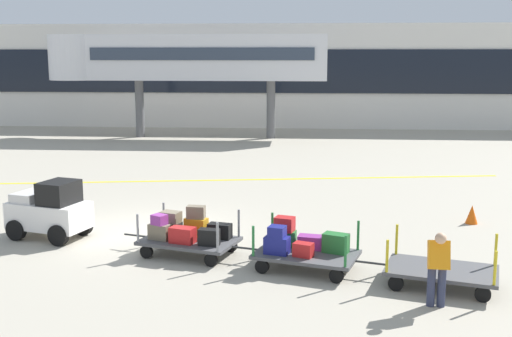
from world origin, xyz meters
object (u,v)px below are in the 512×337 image
object	(u,v)px
baggage_cart_lead	(188,233)
baggage_cart_middle	(302,246)
baggage_cart_tail	(441,271)
safety_cone_near	(472,214)
baggage_handler	(438,265)
baggage_tug	(50,211)

from	to	relation	value
baggage_cart_lead	baggage_cart_middle	xyz separation A→B (m)	(2.81, -0.82, -0.02)
baggage_cart_tail	safety_cone_near	world-z (taller)	baggage_cart_tail
baggage_cart_lead	baggage_cart_tail	size ratio (longest dim) A/B	1.00
baggage_cart_lead	baggage_handler	world-z (taller)	baggage_handler
baggage_tug	baggage_cart_tail	size ratio (longest dim) A/B	0.76
baggage_cart_tail	safety_cone_near	xyz separation A→B (m)	(1.98, 5.24, -0.07)
baggage_cart_lead	baggage_cart_middle	size ratio (longest dim) A/B	1.00
baggage_cart_middle	baggage_cart_tail	world-z (taller)	baggage_cart_middle
baggage_tug	baggage_cart_lead	world-z (taller)	baggage_tug
baggage_tug	baggage_cart_tail	distance (m)	10.17
baggage_cart_lead	baggage_cart_middle	distance (m)	2.93
baggage_cart_middle	baggage_cart_tail	distance (m)	3.12
baggage_cart_tail	baggage_tug	bearing A→B (deg)	163.30
baggage_cart_lead	baggage_handler	distance (m)	6.20
baggage_cart_lead	baggage_handler	bearing A→B (deg)	-28.42
baggage_tug	baggage_handler	xyz separation A→B (m)	(9.40, -4.10, 0.11)
baggage_cart_lead	baggage_cart_tail	bearing A→B (deg)	-17.04
baggage_cart_middle	baggage_cart_tail	bearing A→B (deg)	-17.70
baggage_tug	baggage_cart_middle	size ratio (longest dim) A/B	0.76
baggage_tug	baggage_cart_middle	distance (m)	7.05
baggage_cart_lead	safety_cone_near	size ratio (longest dim) A/B	5.60
baggage_cart_lead	safety_cone_near	world-z (taller)	baggage_cart_lead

